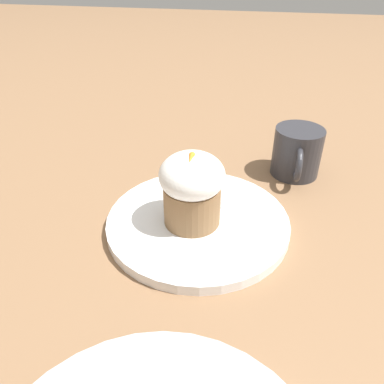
{
  "coord_description": "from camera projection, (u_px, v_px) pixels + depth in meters",
  "views": [
    {
      "loc": [
        0.4,
        0.07,
        0.32
      ],
      "look_at": [
        0.01,
        -0.01,
        0.06
      ],
      "focal_mm": 35.0,
      "sensor_mm": 36.0,
      "label": 1
    }
  ],
  "objects": [
    {
      "name": "dessert_plate",
      "position": [
        198.0,
        222.0,
        0.51
      ],
      "size": [
        0.25,
        0.25,
        0.01
      ],
      "color": "white",
      "rests_on": "ground_plane"
    },
    {
      "name": "ground_plane",
      "position": [
        198.0,
        226.0,
        0.52
      ],
      "size": [
        4.0,
        4.0,
        0.0
      ],
      "primitive_type": "plane",
      "color": "#846042"
    },
    {
      "name": "spoon",
      "position": [
        210.0,
        208.0,
        0.52
      ],
      "size": [
        0.09,
        0.11,
        0.01
      ],
      "color": "#B7B7BC",
      "rests_on": "dessert_plate"
    },
    {
      "name": "coffee_cup",
      "position": [
        297.0,
        152.0,
        0.61
      ],
      "size": [
        0.11,
        0.08,
        0.08
      ],
      "color": "#2D2D33",
      "rests_on": "ground_plane"
    },
    {
      "name": "carrot_cake",
      "position": [
        192.0,
        188.0,
        0.47
      ],
      "size": [
        0.08,
        0.08,
        0.1
      ],
      "color": "olive",
      "rests_on": "dessert_plate"
    }
  ]
}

